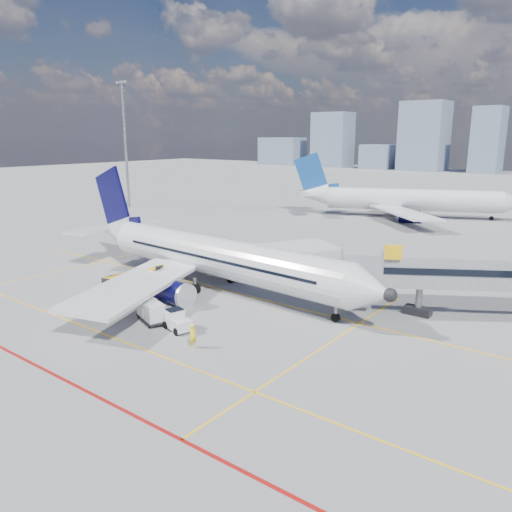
# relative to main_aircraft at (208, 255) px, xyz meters

# --- Properties ---
(ground) EXTENTS (420.00, 420.00, 0.00)m
(ground) POSITION_rel_main_aircraft_xyz_m (2.59, -8.04, -3.22)
(ground) COLOR gray
(ground) RESTS_ON ground
(apron_markings) EXTENTS (90.00, 35.12, 0.01)m
(apron_markings) POSITION_rel_main_aircraft_xyz_m (2.01, -11.96, -3.22)
(apron_markings) COLOR #FFB90D
(apron_markings) RESTS_ON ground
(floodlight_mast_nw) EXTENTS (3.20, 0.61, 25.45)m
(floodlight_mast_nw) POSITION_rel_main_aircraft_xyz_m (-52.41, 31.95, 10.37)
(floodlight_mast_nw) COLOR gray
(floodlight_mast_nw) RESTS_ON ground
(main_aircraft) EXTENTS (39.49, 34.38, 11.52)m
(main_aircraft) POSITION_rel_main_aircraft_xyz_m (0.00, 0.00, 0.00)
(main_aircraft) COLOR silver
(main_aircraft) RESTS_ON ground
(second_aircraft) EXTENTS (39.21, 33.10, 12.05)m
(second_aircraft) POSITION_rel_main_aircraft_xyz_m (-1.51, 54.16, -0.00)
(second_aircraft) COLOR silver
(second_aircraft) RESTS_ON ground
(baggage_tug) EXTENTS (2.62, 1.98, 1.64)m
(baggage_tug) POSITION_rel_main_aircraft_xyz_m (5.84, -10.00, -2.44)
(baggage_tug) COLOR silver
(baggage_tug) RESTS_ON ground
(cargo_dolly) EXTENTS (3.47, 2.40, 1.75)m
(cargo_dolly) POSITION_rel_main_aircraft_xyz_m (2.94, -10.10, -2.26)
(cargo_dolly) COLOR black
(cargo_dolly) RESTS_ON ground
(belt_loader) EXTENTS (6.95, 2.74, 2.79)m
(belt_loader) POSITION_rel_main_aircraft_xyz_m (-6.10, -5.36, -2.50)
(belt_loader) COLOR black
(belt_loader) RESTS_ON ground
(ramp_worker) EXTENTS (0.48, 0.68, 1.76)m
(ramp_worker) POSITION_rel_main_aircraft_xyz_m (9.17, -11.61, -2.34)
(ramp_worker) COLOR yellow
(ramp_worker) RESTS_ON ground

